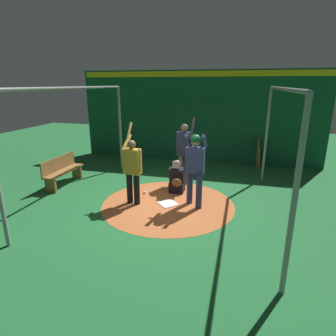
{
  "coord_description": "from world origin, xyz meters",
  "views": [
    {
      "loc": [
        6.29,
        1.67,
        2.91
      ],
      "look_at": [
        0.0,
        0.0,
        0.95
      ],
      "focal_mm": 29.93,
      "sensor_mm": 36.0,
      "label": 1
    }
  ],
  "objects_px": {
    "bench": "(62,171)",
    "baseball_0": "(145,192)",
    "umpire": "(184,151)",
    "batter": "(195,163)",
    "catcher": "(177,180)",
    "baseball_1": "(162,188)",
    "visitor": "(132,168)",
    "home_plate": "(168,203)",
    "bat_rack": "(258,153)"
  },
  "relations": [
    {
      "from": "bat_rack",
      "to": "baseball_0",
      "type": "relative_size",
      "value": 14.2
    },
    {
      "from": "visitor",
      "to": "bench",
      "type": "bearing_deg",
      "value": -99.39
    },
    {
      "from": "bench",
      "to": "baseball_0",
      "type": "xyz_separation_m",
      "value": [
        0.09,
        2.61,
        -0.4
      ]
    },
    {
      "from": "catcher",
      "to": "visitor",
      "type": "bearing_deg",
      "value": -41.34
    },
    {
      "from": "home_plate",
      "to": "catcher",
      "type": "height_order",
      "value": "catcher"
    },
    {
      "from": "bat_rack",
      "to": "baseball_0",
      "type": "xyz_separation_m",
      "value": [
        3.61,
        -3.09,
        -0.45
      ]
    },
    {
      "from": "umpire",
      "to": "catcher",
      "type": "bearing_deg",
      "value": -2.55
    },
    {
      "from": "catcher",
      "to": "visitor",
      "type": "xyz_separation_m",
      "value": [
        1.01,
        -0.89,
        0.58
      ]
    },
    {
      "from": "batter",
      "to": "baseball_0",
      "type": "height_order",
      "value": "batter"
    },
    {
      "from": "batter",
      "to": "umpire",
      "type": "distance_m",
      "value": 1.63
    },
    {
      "from": "home_plate",
      "to": "baseball_0",
      "type": "relative_size",
      "value": 5.68
    },
    {
      "from": "catcher",
      "to": "baseball_1",
      "type": "height_order",
      "value": "catcher"
    },
    {
      "from": "home_plate",
      "to": "bench",
      "type": "bearing_deg",
      "value": -99.72
    },
    {
      "from": "umpire",
      "to": "bench",
      "type": "distance_m",
      "value": 3.67
    },
    {
      "from": "batter",
      "to": "baseball_0",
      "type": "bearing_deg",
      "value": -105.66
    },
    {
      "from": "batter",
      "to": "home_plate",
      "type": "bearing_deg",
      "value": -81.76
    },
    {
      "from": "catcher",
      "to": "umpire",
      "type": "bearing_deg",
      "value": 177.45
    },
    {
      "from": "batter",
      "to": "catcher",
      "type": "height_order",
      "value": "batter"
    },
    {
      "from": "visitor",
      "to": "bat_rack",
      "type": "distance_m",
      "value": 5.33
    },
    {
      "from": "baseball_1",
      "to": "bench",
      "type": "bearing_deg",
      "value": -82.74
    },
    {
      "from": "visitor",
      "to": "home_plate",
      "type": "bearing_deg",
      "value": 107.84
    },
    {
      "from": "batter",
      "to": "visitor",
      "type": "distance_m",
      "value": 1.53
    },
    {
      "from": "bench",
      "to": "baseball_1",
      "type": "bearing_deg",
      "value": 97.26
    },
    {
      "from": "umpire",
      "to": "bench",
      "type": "bearing_deg",
      "value": -73.51
    },
    {
      "from": "visitor",
      "to": "bench",
      "type": "distance_m",
      "value": 2.7
    },
    {
      "from": "visitor",
      "to": "baseball_1",
      "type": "distance_m",
      "value": 1.51
    },
    {
      "from": "umpire",
      "to": "baseball_1",
      "type": "relative_size",
      "value": 24.46
    },
    {
      "from": "catcher",
      "to": "baseball_0",
      "type": "bearing_deg",
      "value": -67.08
    },
    {
      "from": "umpire",
      "to": "visitor",
      "type": "distance_m",
      "value": 2.01
    },
    {
      "from": "home_plate",
      "to": "batter",
      "type": "xyz_separation_m",
      "value": [
        -0.09,
        0.64,
        1.08
      ]
    },
    {
      "from": "batter",
      "to": "catcher",
      "type": "relative_size",
      "value": 2.29
    },
    {
      "from": "baseball_1",
      "to": "baseball_0",
      "type": "bearing_deg",
      "value": -38.88
    },
    {
      "from": "umpire",
      "to": "bench",
      "type": "relative_size",
      "value": 1.17
    },
    {
      "from": "catcher",
      "to": "bat_rack",
      "type": "height_order",
      "value": "bat_rack"
    },
    {
      "from": "home_plate",
      "to": "bench",
      "type": "height_order",
      "value": "bench"
    },
    {
      "from": "visitor",
      "to": "catcher",
      "type": "bearing_deg",
      "value": 145.65
    },
    {
      "from": "batter",
      "to": "bat_rack",
      "type": "height_order",
      "value": "batter"
    },
    {
      "from": "catcher",
      "to": "baseball_1",
      "type": "relative_size",
      "value": 12.57
    },
    {
      "from": "umpire",
      "to": "baseball_1",
      "type": "bearing_deg",
      "value": -36.95
    },
    {
      "from": "catcher",
      "to": "bench",
      "type": "bearing_deg",
      "value": -85.61
    },
    {
      "from": "catcher",
      "to": "bench",
      "type": "distance_m",
      "value": 3.45
    },
    {
      "from": "home_plate",
      "to": "umpire",
      "type": "xyz_separation_m",
      "value": [
        -1.61,
        0.06,
        1.01
      ]
    },
    {
      "from": "bat_rack",
      "to": "baseball_1",
      "type": "height_order",
      "value": "bat_rack"
    },
    {
      "from": "umpire",
      "to": "baseball_0",
      "type": "relative_size",
      "value": 24.46
    },
    {
      "from": "home_plate",
      "to": "baseball_0",
      "type": "xyz_separation_m",
      "value": [
        -0.5,
        -0.8,
        0.03
      ]
    },
    {
      "from": "umpire",
      "to": "bat_rack",
      "type": "distance_m",
      "value": 3.39
    },
    {
      "from": "bench",
      "to": "baseball_0",
      "type": "bearing_deg",
      "value": 88.09
    },
    {
      "from": "catcher",
      "to": "bench",
      "type": "height_order",
      "value": "catcher"
    },
    {
      "from": "visitor",
      "to": "baseball_0",
      "type": "relative_size",
      "value": 27.08
    },
    {
      "from": "batter",
      "to": "baseball_0",
      "type": "xyz_separation_m",
      "value": [
        -0.4,
        -1.44,
        -1.05
      ]
    }
  ]
}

